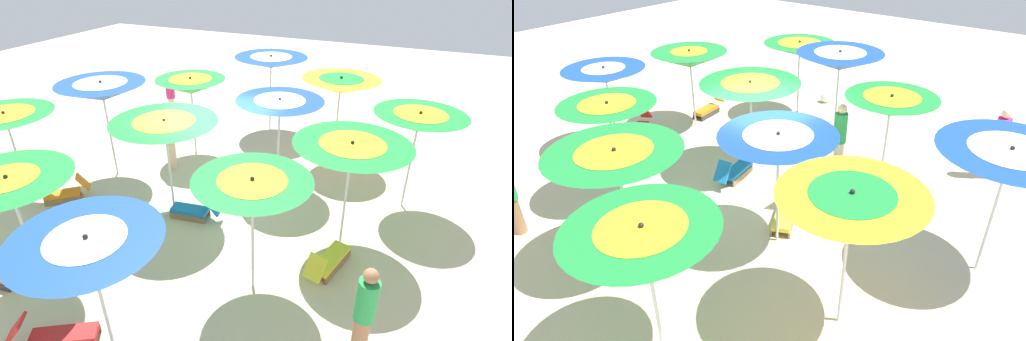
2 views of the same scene
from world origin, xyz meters
TOP-DOWN VIEW (x-y plane):
  - ground at (0.00, 0.00)m, footprint 38.27×38.27m
  - beach_umbrella_0 at (-4.19, -1.50)m, footprint 1.95×1.95m
  - beach_umbrella_1 at (-2.11, -3.18)m, footprint 2.06×2.06m
  - beach_umbrella_2 at (0.42, -4.54)m, footprint 2.28×2.28m
  - beach_umbrella_3 at (-3.17, 0.45)m, footprint 2.20×2.20m
  - beach_umbrella_4 at (-1.12, -1.24)m, footprint 2.09×2.09m
  - beach_umbrella_5 at (1.78, -1.99)m, footprint 1.93×1.93m
  - beach_umbrella_6 at (-2.01, 2.30)m, footprint 1.93×1.93m
  - beach_umbrella_7 at (0.66, 0.84)m, footprint 2.26×2.26m
  - beach_umbrella_8 at (3.07, -0.02)m, footprint 2.15×2.15m
  - beach_umbrella_9 at (-0.64, 4.39)m, footprint 1.99×1.99m
  - beach_umbrella_10 at (1.60, 3.76)m, footprint 2.05×2.05m
  - beach_umbrella_11 at (4.11, 1.87)m, footprint 2.06×2.06m
  - lounger_0 at (0.24, 4.63)m, footprint 1.30×0.97m
  - lounger_1 at (-0.52, -1.00)m, footprint 1.33×0.90m
  - lounger_2 at (0.07, 0.90)m, footprint 1.20×0.52m
  - lounger_3 at (-3.14, 1.32)m, footprint 0.66×1.34m
  - lounger_4 at (2.45, 4.07)m, footprint 1.22×0.48m
  - lounger_5 at (3.28, 1.52)m, footprint 1.01×0.95m
  - beachgoer_0 at (3.85, -3.86)m, footprint 0.30×0.30m
  - beachgoer_1 at (1.83, -0.86)m, footprint 0.30×0.30m
  - beach_ball at (5.51, 1.73)m, footprint 0.33×0.33m

SIDE VIEW (x-z plane):
  - ground at x=0.00m, z-range -0.04..0.00m
  - beach_ball at x=5.51m, z-range 0.00..0.33m
  - lounger_0 at x=0.24m, z-range -0.11..0.51m
  - lounger_3 at x=-3.14m, z-range -0.11..0.51m
  - lounger_5 at x=3.28m, z-range -0.11..0.52m
  - lounger_4 at x=2.45m, z-range -0.10..0.52m
  - lounger_1 at x=-0.52m, z-range -0.12..0.55m
  - lounger_2 at x=0.07m, z-range -0.11..0.54m
  - beachgoer_0 at x=3.85m, z-range 0.04..1.79m
  - beachgoer_1 at x=1.83m, z-range 0.05..1.81m
  - beach_umbrella_10 at x=1.60m, z-range 0.86..3.13m
  - beach_umbrella_9 at x=-0.64m, z-range 0.89..3.15m
  - beach_umbrella_5 at x=1.78m, z-range 0.88..3.17m
  - beach_umbrella_11 at x=4.11m, z-range 0.91..3.20m
  - beach_umbrella_6 at x=-2.01m, z-range 0.92..3.22m
  - beach_umbrella_7 at x=0.66m, z-range 0.93..3.23m
  - beach_umbrella_3 at x=-3.17m, z-range 0.91..3.25m
  - beach_umbrella_4 at x=-1.12m, z-range 0.94..3.27m
  - beach_umbrella_0 at x=-4.19m, z-range 0.94..3.32m
  - beach_umbrella_1 at x=-2.11m, z-range 0.97..3.41m
  - beach_umbrella_2 at x=0.42m, z-range 1.00..3.47m
  - beach_umbrella_8 at x=3.07m, z-range 1.01..3.59m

